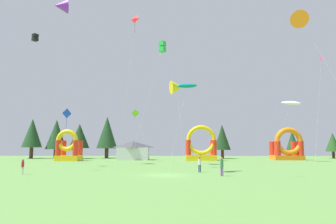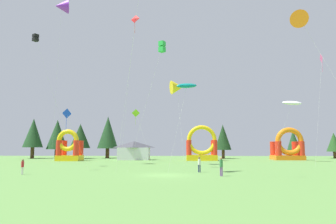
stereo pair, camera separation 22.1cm
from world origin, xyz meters
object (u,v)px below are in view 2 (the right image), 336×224
kite_pink_diamond (322,59)px  kite_black_box (36,38)px  kite_blue_diamond (66,115)px  inflatable_yellow_castle (288,148)px  kite_red_diamond (135,21)px  inflatable_orange_dome (69,149)px  festival_tent (134,151)px  kite_lime_diamond (136,114)px  kite_purple_delta (62,6)px  inflatable_blue_arch (202,148)px  kite_orange_delta (300,20)px  person_left_edge (199,163)px  person_far_side (23,165)px  person_near_camera (221,165)px  kite_green_box (162,47)px  kite_teal_parafoil (187,86)px  kite_yellow_delta (177,87)px  kite_white_parafoil (292,103)px

kite_pink_diamond → kite_black_box: 42.88m
kite_pink_diamond → kite_blue_diamond: kite_pink_diamond is taller
kite_pink_diamond → inflatable_yellow_castle: (1.01, 18.99, -13.61)m
kite_red_diamond → inflatable_yellow_castle: kite_red_diamond is taller
inflatable_orange_dome → festival_tent: inflatable_orange_dome is taller
kite_lime_diamond → kite_purple_delta: size_ratio=0.36×
inflatable_blue_arch → festival_tent: size_ratio=1.08×
festival_tent → kite_orange_delta: bearing=-56.6°
person_left_edge → inflatable_yellow_castle: 36.99m
kite_orange_delta → person_far_side: (-28.73, -0.04, -15.12)m
kite_blue_diamond → kite_black_box: bearing=140.9°
person_near_camera → kite_orange_delta: bearing=50.6°
kite_lime_diamond → kite_black_box: size_ratio=0.51×
person_left_edge → person_near_camera: (1.80, -4.39, 0.07)m
kite_blue_diamond → person_near_camera: bearing=-20.6°
kite_black_box → festival_tent: (11.40, 22.30, -16.53)m
inflatable_orange_dome → kite_red_diamond: bearing=-51.9°
kite_pink_diamond → person_far_side: 43.43m
kite_lime_diamond → inflatable_orange_dome: kite_lime_diamond is taller
kite_orange_delta → kite_green_box: size_ratio=1.18×
kite_teal_parafoil → kite_yellow_delta: 13.69m
kite_teal_parafoil → kite_purple_delta: size_ratio=0.38×
kite_blue_diamond → inflatable_orange_dome: (-7.80, 23.39, -4.45)m
inflatable_blue_arch → kite_green_box: bearing=-102.9°
kite_lime_diamond → kite_green_box: size_ratio=0.67×
inflatable_blue_arch → inflatable_orange_dome: 26.22m
inflatable_orange_dome → kite_black_box: bearing=-87.6°
kite_pink_diamond → kite_lime_diamond: kite_pink_diamond is taller
kite_black_box → kite_orange_delta: 35.42m
kite_green_box → kite_orange_delta: bearing=-7.8°
kite_red_diamond → person_left_edge: size_ratio=12.29×
kite_white_parafoil → person_left_edge: size_ratio=6.89×
kite_black_box → kite_orange_delta: kite_black_box is taller
kite_blue_diamond → inflatable_yellow_castle: bearing=37.8°
kite_red_diamond → inflatable_yellow_castle: bearing=40.5°
person_near_camera → inflatable_yellow_castle: (18.88, 35.02, 1.31)m
kite_red_diamond → kite_yellow_delta: 12.51m
kite_red_diamond → kite_blue_diamond: 15.81m
kite_orange_delta → inflatable_yellow_castle: (10.17, 33.88, -13.65)m
kite_lime_diamond → kite_blue_diamond: (-5.44, -22.24, -2.45)m
festival_tent → kite_lime_diamond: bearing=-79.4°
kite_teal_parafoil → kite_purple_delta: 28.53m
person_far_side → person_left_edge: size_ratio=0.91×
kite_lime_diamond → kite_yellow_delta: bearing=-53.1°
kite_pink_diamond → kite_orange_delta: (-9.16, -14.89, 0.04)m
kite_red_diamond → kite_lime_diamond: (-2.22, 18.59, -10.88)m
kite_pink_diamond → inflatable_yellow_castle: 23.38m
kite_red_diamond → inflatable_yellow_castle: 41.95m
kite_black_box → person_left_edge: kite_black_box is taller
kite_red_diamond → inflatable_orange_dome: (-15.47, 19.73, -17.79)m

